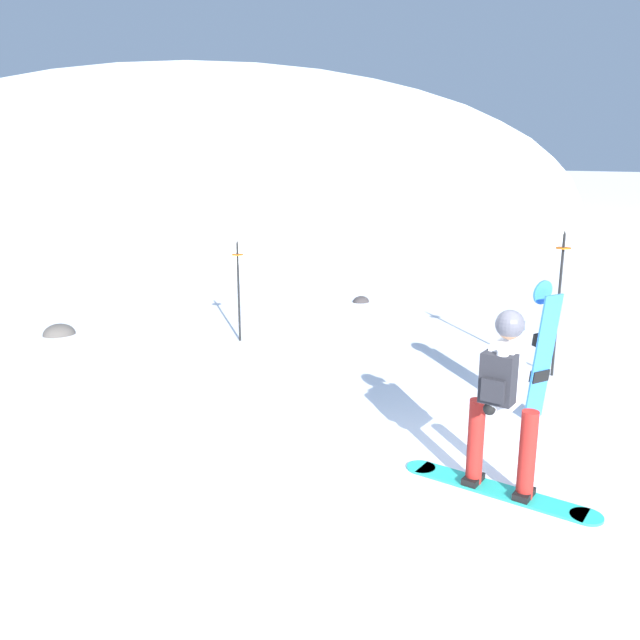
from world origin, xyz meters
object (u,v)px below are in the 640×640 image
(snowboarder_main, at_px, (503,399))
(piste_marker_near, at_px, (238,283))
(piste_marker_far, at_px, (559,294))
(spare_snowboard, at_px, (542,351))
(rock_mid, at_px, (361,302))
(rock_dark, at_px, (59,335))

(snowboarder_main, relative_size, piste_marker_near, 1.00)
(snowboarder_main, bearing_deg, piste_marker_far, 33.54)
(snowboarder_main, distance_m, piste_marker_near, 5.92)
(snowboarder_main, xyz_separation_m, piste_marker_near, (-0.03, 5.92, 0.07))
(spare_snowboard, relative_size, rock_mid, 4.51)
(rock_dark, relative_size, rock_mid, 1.49)
(spare_snowboard, bearing_deg, piste_marker_far, 35.40)
(piste_marker_near, height_order, rock_dark, piste_marker_near)
(piste_marker_near, bearing_deg, rock_mid, 24.00)
(rock_mid, bearing_deg, spare_snowboard, -105.27)
(snowboarder_main, bearing_deg, piste_marker_near, 90.26)
(snowboarder_main, height_order, piste_marker_near, piste_marker_near)
(piste_marker_far, bearing_deg, snowboarder_main, -146.46)
(piste_marker_far, height_order, rock_mid, piste_marker_far)
(piste_marker_near, distance_m, rock_dark, 3.38)
(rock_mid, bearing_deg, rock_dark, 176.30)
(piste_marker_near, height_order, piste_marker_far, piste_marker_far)
(piste_marker_near, relative_size, rock_dark, 3.16)
(piste_marker_near, distance_m, rock_mid, 3.90)
(spare_snowboard, height_order, piste_marker_near, piste_marker_near)
(rock_dark, bearing_deg, piste_marker_near, -36.58)
(spare_snowboard, bearing_deg, snowboarder_main, -148.12)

